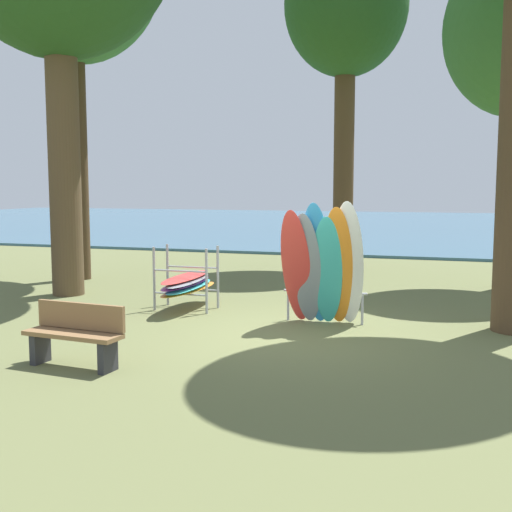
{
  "coord_description": "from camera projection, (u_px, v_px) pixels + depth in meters",
  "views": [
    {
      "loc": [
        2.53,
        -9.98,
        2.43
      ],
      "look_at": [
        -1.09,
        1.44,
        1.1
      ],
      "focal_mm": 44.5,
      "sensor_mm": 36.0,
      "label": 1
    }
  ],
  "objects": [
    {
      "name": "board_storage_rack",
      "position": [
        187.0,
        283.0,
        12.49
      ],
      "size": [
        1.15,
        2.13,
        1.25
      ],
      "color": "#9EA0A5",
      "rests_on": "ground"
    },
    {
      "name": "ground_plane",
      "position": [
        292.0,
        333.0,
        10.48
      ],
      "size": [
        80.0,
        80.0,
        0.0
      ],
      "primitive_type": "plane",
      "color": "#60663D"
    },
    {
      "name": "tree_far_right_back",
      "position": [
        346.0,
        11.0,
        18.02
      ],
      "size": [
        3.53,
        3.53,
        9.59
      ],
      "color": "#4C3823",
      "rests_on": "ground"
    },
    {
      "name": "park_bench",
      "position": [
        76.0,
        333.0,
        8.53
      ],
      "size": [
        1.43,
        0.54,
        0.85
      ],
      "color": "#2D2D33",
      "rests_on": "ground"
    },
    {
      "name": "lake_water",
      "position": [
        413.0,
        225.0,
        38.36
      ],
      "size": [
        80.0,
        36.0,
        0.1
      ],
      "primitive_type": "cube",
      "color": "#38607A",
      "rests_on": "ground"
    },
    {
      "name": "leaning_board_pile",
      "position": [
        322.0,
        267.0,
        10.96
      ],
      "size": [
        1.5,
        0.88,
        2.19
      ],
      "color": "red",
      "rests_on": "ground"
    }
  ]
}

